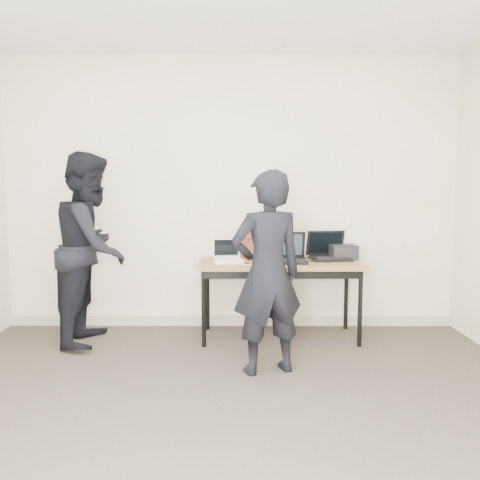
{
  "coord_description": "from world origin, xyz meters",
  "views": [
    {
      "loc": [
        0.11,
        -2.44,
        1.38
      ],
      "look_at": [
        0.1,
        1.6,
        0.95
      ],
      "focal_mm": 35.0,
      "sensor_mm": 36.0,
      "label": 1
    }
  ],
  "objects_px": {
    "desk": "(280,268)",
    "person_typist": "(267,273)",
    "person_observer": "(91,248)",
    "laptop_center": "(287,255)",
    "laptop_right": "(328,253)",
    "laptop_beige": "(228,257)",
    "leather_satchel": "(259,246)",
    "equipment_box": "(343,252)"
  },
  "relations": [
    {
      "from": "equipment_box",
      "to": "person_typist",
      "type": "distance_m",
      "value": 1.29
    },
    {
      "from": "desk",
      "to": "person_observer",
      "type": "height_order",
      "value": "person_observer"
    },
    {
      "from": "leather_satchel",
      "to": "person_typist",
      "type": "relative_size",
      "value": 0.25
    },
    {
      "from": "laptop_beige",
      "to": "person_typist",
      "type": "relative_size",
      "value": 0.2
    },
    {
      "from": "desk",
      "to": "person_observer",
      "type": "relative_size",
      "value": 0.88
    },
    {
      "from": "laptop_center",
      "to": "person_observer",
      "type": "relative_size",
      "value": 0.21
    },
    {
      "from": "leather_satchel",
      "to": "person_observer",
      "type": "bearing_deg",
      "value": -162.35
    },
    {
      "from": "laptop_center",
      "to": "person_typist",
      "type": "xyz_separation_m",
      "value": [
        -0.23,
        -0.84,
        -0.02
      ]
    },
    {
      "from": "laptop_right",
      "to": "person_typist",
      "type": "height_order",
      "value": "person_typist"
    },
    {
      "from": "leather_satchel",
      "to": "equipment_box",
      "type": "distance_m",
      "value": 0.81
    },
    {
      "from": "leather_satchel",
      "to": "person_typist",
      "type": "xyz_separation_m",
      "value": [
        0.02,
        -1.06,
        -0.08
      ]
    },
    {
      "from": "laptop_center",
      "to": "person_typist",
      "type": "bearing_deg",
      "value": -104.43
    },
    {
      "from": "leather_satchel",
      "to": "person_observer",
      "type": "xyz_separation_m",
      "value": [
        -1.54,
        -0.31,
        0.01
      ]
    },
    {
      "from": "laptop_beige",
      "to": "equipment_box",
      "type": "xyz_separation_m",
      "value": [
        1.11,
        0.19,
        0.03
      ]
    },
    {
      "from": "laptop_right",
      "to": "desk",
      "type": "bearing_deg",
      "value": -165.31
    },
    {
      "from": "laptop_center",
      "to": "person_observer",
      "type": "bearing_deg",
      "value": -176.08
    },
    {
      "from": "laptop_beige",
      "to": "equipment_box",
      "type": "distance_m",
      "value": 1.13
    },
    {
      "from": "laptop_right",
      "to": "equipment_box",
      "type": "bearing_deg",
      "value": -4.08
    },
    {
      "from": "laptop_center",
      "to": "leather_satchel",
      "type": "height_order",
      "value": "laptop_center"
    },
    {
      "from": "leather_satchel",
      "to": "person_typist",
      "type": "distance_m",
      "value": 1.06
    },
    {
      "from": "person_observer",
      "to": "leather_satchel",
      "type": "bearing_deg",
      "value": -80.1
    },
    {
      "from": "desk",
      "to": "laptop_beige",
      "type": "bearing_deg",
      "value": 178.87
    },
    {
      "from": "equipment_box",
      "to": "person_observer",
      "type": "height_order",
      "value": "person_observer"
    },
    {
      "from": "laptop_beige",
      "to": "laptop_right",
      "type": "bearing_deg",
      "value": 1.29
    },
    {
      "from": "person_observer",
      "to": "laptop_beige",
      "type": "bearing_deg",
      "value": -87.41
    },
    {
      "from": "laptop_right",
      "to": "equipment_box",
      "type": "distance_m",
      "value": 0.15
    },
    {
      "from": "desk",
      "to": "leather_satchel",
      "type": "bearing_deg",
      "value": 127.86
    },
    {
      "from": "desk",
      "to": "person_typist",
      "type": "distance_m",
      "value": 0.85
    },
    {
      "from": "person_typist",
      "to": "laptop_beige",
      "type": "bearing_deg",
      "value": -87.86
    },
    {
      "from": "desk",
      "to": "person_typist",
      "type": "height_order",
      "value": "person_typist"
    },
    {
      "from": "desk",
      "to": "person_typist",
      "type": "bearing_deg",
      "value": -101.58
    },
    {
      "from": "laptop_right",
      "to": "leather_satchel",
      "type": "height_order",
      "value": "laptop_right"
    },
    {
      "from": "leather_satchel",
      "to": "laptop_beige",
      "type": "bearing_deg",
      "value": -137.61
    },
    {
      "from": "desk",
      "to": "laptop_right",
      "type": "height_order",
      "value": "laptop_right"
    },
    {
      "from": "laptop_beige",
      "to": "person_observer",
      "type": "xyz_separation_m",
      "value": [
        -1.23,
        -0.09,
        0.1
      ]
    },
    {
      "from": "laptop_beige",
      "to": "laptop_right",
      "type": "distance_m",
      "value": 0.98
    },
    {
      "from": "laptop_beige",
      "to": "person_observer",
      "type": "bearing_deg",
      "value": 174.93
    },
    {
      "from": "laptop_center",
      "to": "laptop_right",
      "type": "distance_m",
      "value": 0.45
    },
    {
      "from": "laptop_right",
      "to": "person_observer",
      "type": "relative_size",
      "value": 0.24
    },
    {
      "from": "person_typist",
      "to": "person_observer",
      "type": "relative_size",
      "value": 0.89
    },
    {
      "from": "leather_satchel",
      "to": "equipment_box",
      "type": "bearing_deg",
      "value": 3.57
    },
    {
      "from": "laptop_right",
      "to": "person_typist",
      "type": "xyz_separation_m",
      "value": [
        -0.64,
        -1.02,
        -0.02
      ]
    }
  ]
}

